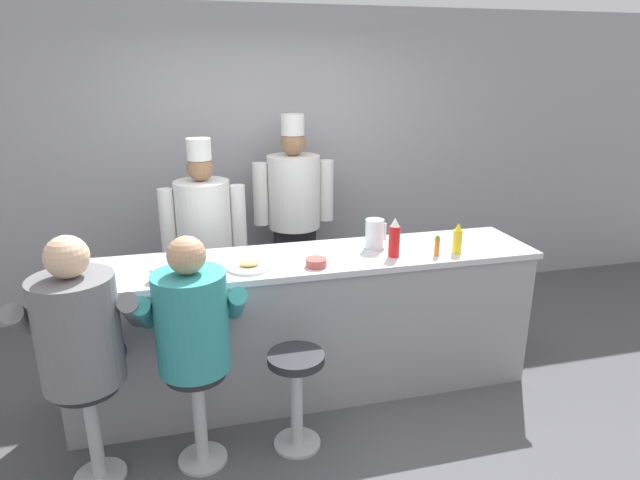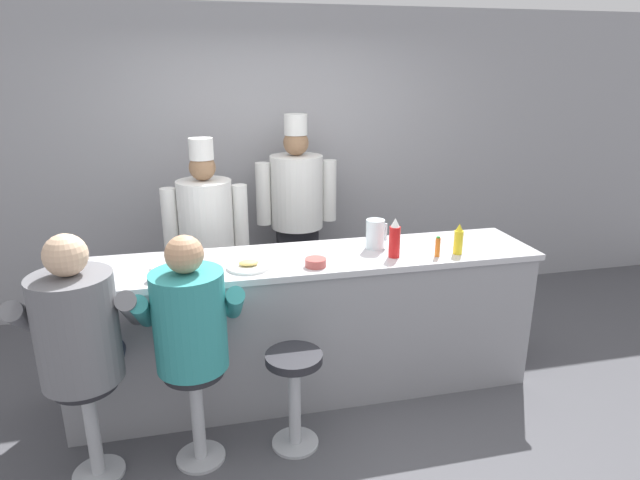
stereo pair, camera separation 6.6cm
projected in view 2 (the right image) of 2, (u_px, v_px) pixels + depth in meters
The scene contains 16 objects.
ground_plane at pixel (317, 413), 3.54m from camera, with size 20.00×20.00×0.00m, color #4C4C51.
wall_back at pixel (271, 163), 4.89m from camera, with size 10.00×0.06×2.70m.
diner_counter at pixel (307, 324), 3.68m from camera, with size 3.14×0.65×0.99m.
ketchup_bottle_red at pixel (395, 239), 3.49m from camera, with size 0.07×0.07×0.27m.
mustard_bottle_yellow at pixel (458, 240), 3.56m from camera, with size 0.06×0.06×0.21m.
hot_sauce_bottle_orange at pixel (438, 247), 3.51m from camera, with size 0.03×0.03×0.14m.
water_pitcher_clear at pixel (375, 234), 3.66m from camera, with size 0.15×0.13×0.20m.
breakfast_plate at pixel (249, 266), 3.33m from camera, with size 0.27×0.27×0.05m.
cereal_bowl at pixel (316, 263), 3.35m from camera, with size 0.13×0.13×0.05m.
coffee_mug_white at pixel (158, 273), 3.14m from camera, with size 0.13×0.09×0.08m.
coffee_mug_blue at pixel (70, 264), 3.28m from camera, with size 0.12×0.08×0.08m.
diner_seated_grey at pixel (79, 333), 2.78m from camera, with size 0.63×0.62×1.42m.
diner_seated_teal at pixel (190, 326), 2.90m from camera, with size 0.59×0.58×1.37m.
empty_stool_round at pixel (294, 385), 3.12m from camera, with size 0.33×0.33×0.62m.
cook_in_whites_near at pixel (207, 235), 4.20m from camera, with size 0.66×0.42×1.68m.
cook_in_whites_far at pixel (297, 209), 4.69m from camera, with size 0.71×0.45×1.81m.
Camera 2 is at (-0.66, -2.94, 2.18)m, focal length 30.00 mm.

